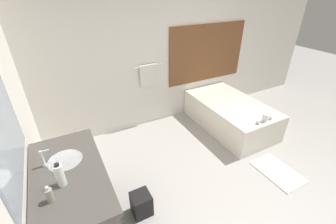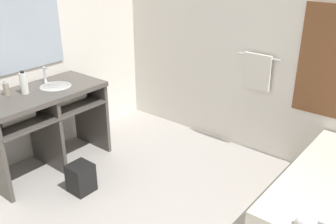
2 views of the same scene
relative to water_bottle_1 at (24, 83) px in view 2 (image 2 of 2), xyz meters
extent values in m
cube|color=white|center=(1.92, 1.91, 0.36)|extent=(7.40, 0.06, 2.70)
cylinder|color=silver|center=(1.62, 1.84, 0.16)|extent=(0.50, 0.02, 0.02)
cube|color=silver|center=(1.62, 1.83, -0.01)|extent=(0.32, 0.04, 0.40)
cube|color=#A3B2C1|center=(-0.27, 0.13, 0.59)|extent=(0.02, 1.10, 1.10)
cube|color=#4C4742|center=(0.05, 0.13, -0.14)|extent=(0.65, 1.29, 0.05)
cube|color=#4C4742|center=(0.05, 0.13, -0.34)|extent=(0.62, 1.22, 0.02)
cylinder|color=white|center=(0.05, 0.32, -0.16)|extent=(0.33, 0.33, 0.11)
cube|color=#4C4742|center=(0.05, 0.13, -0.58)|extent=(0.60, 0.04, 0.83)
cube|color=#4C4742|center=(0.05, 0.75, -0.58)|extent=(0.60, 0.04, 0.83)
cylinder|color=silver|center=(0.10, -0.19, -0.27)|extent=(0.13, 0.35, 0.13)
cylinder|color=silver|center=(0.10, 0.45, -0.27)|extent=(0.13, 0.35, 0.13)
cylinder|color=silver|center=(-0.13, 0.32, -0.10)|extent=(0.04, 0.04, 0.02)
cylinder|color=silver|center=(-0.13, 0.32, -0.01)|extent=(0.02, 0.02, 0.16)
cube|color=silver|center=(-0.09, 0.32, 0.06)|extent=(0.07, 0.01, 0.01)
sphere|color=silver|center=(2.76, 0.28, -0.45)|extent=(0.06, 0.06, 0.06)
cylinder|color=silver|center=(0.00, 0.00, 0.00)|extent=(0.07, 0.07, 0.22)
cylinder|color=black|center=(0.00, 0.00, 0.11)|extent=(0.04, 0.04, 0.02)
cylinder|color=gray|center=(-0.10, -0.14, -0.05)|extent=(0.06, 0.06, 0.13)
cylinder|color=silver|center=(-0.10, -0.14, 0.03)|extent=(0.03, 0.03, 0.03)
cube|color=black|center=(0.70, 0.04, -0.85)|extent=(0.22, 0.22, 0.29)
camera|label=1|loc=(0.16, -1.65, 1.41)|focal=24.00mm
camera|label=2|loc=(3.33, -1.83, 1.23)|focal=40.00mm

